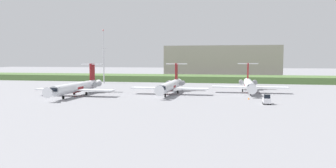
{
  "coord_description": "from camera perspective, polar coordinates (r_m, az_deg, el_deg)",
  "views": [
    {
      "loc": [
        18.7,
        -85.23,
        10.69
      ],
      "look_at": [
        0.0,
        10.62,
        3.0
      ],
      "focal_mm": 35.21,
      "sensor_mm": 36.0,
      "label": 1
    }
  ],
  "objects": [
    {
      "name": "safety_cone_front_marker",
      "position": [
        87.9,
        13.8,
        -2.43
      ],
      "size": [
        0.44,
        0.44,
        0.55
      ],
      "primitive_type": "cone",
      "color": "orange",
      "rests_on": "ground"
    },
    {
      "name": "regional_jet_second",
      "position": [
        98.2,
        0.45,
        -0.26
      ],
      "size": [
        22.81,
        31.0,
        9.0
      ],
      "color": "silver",
      "rests_on": "ground"
    },
    {
      "name": "distant_hangar",
      "position": [
        180.69,
        9.36,
        3.77
      ],
      "size": [
        59.36,
        25.58,
        17.11
      ],
      "primitive_type": "cube",
      "color": "gray",
      "rests_on": "ground"
    },
    {
      "name": "antenna_mast",
      "position": [
        142.58,
        -11.08,
        3.91
      ],
      "size": [
        4.4,
        0.5,
        22.7
      ],
      "color": "#B2B2B7",
      "rests_on": "ground"
    },
    {
      "name": "baggage_tug",
      "position": [
        79.88,
        16.72,
        -2.65
      ],
      "size": [
        1.72,
        3.2,
        2.3
      ],
      "color": "silver",
      "rests_on": "ground"
    },
    {
      "name": "regional_jet_nearest",
      "position": [
        97.23,
        -15.44,
        -0.47
      ],
      "size": [
        22.81,
        31.0,
        9.0
      ],
      "color": "silver",
      "rests_on": "ground"
    },
    {
      "name": "grass_berm",
      "position": [
        152.37,
        3.97,
        0.98
      ],
      "size": [
        320.0,
        20.0,
        2.74
      ],
      "primitive_type": "cube",
      "color": "#4C6B38",
      "rests_on": "ground"
    },
    {
      "name": "regional_jet_third",
      "position": [
        105.26,
        13.87,
        -0.07
      ],
      "size": [
        22.81,
        31.0,
        9.0
      ],
      "color": "silver",
      "rests_on": "ground"
    },
    {
      "name": "ground_plane",
      "position": [
        117.23,
        1.81,
        -0.73
      ],
      "size": [
        500.0,
        500.0,
        0.0
      ],
      "primitive_type": "plane",
      "color": "gray"
    }
  ]
}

